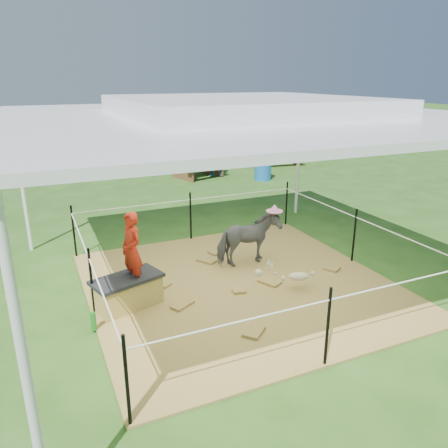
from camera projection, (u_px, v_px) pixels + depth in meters
name	position (u px, v px, depth m)	size (l,w,h in m)	color
ground	(239.00, 285.00, 6.99)	(90.00, 90.00, 0.00)	#2D5919
hay_patch	(239.00, 284.00, 6.98)	(4.60, 4.60, 0.03)	brown
canopy_tent	(241.00, 112.00, 6.13)	(6.30, 6.30, 2.90)	silver
rope_fence	(240.00, 248.00, 6.78)	(4.54, 4.54, 1.00)	black
straw_bale	(128.00, 293.00, 6.23)	(0.91, 0.46, 0.40)	#B79642
dark_cloth	(127.00, 279.00, 6.16)	(0.97, 0.51, 0.05)	black
woman	(131.00, 243.00, 6.03)	(0.40, 0.26, 1.09)	red
green_bottle	(93.00, 321.00, 5.65)	(0.07, 0.07, 0.25)	#1A771F
pony	(248.00, 240.00, 7.55)	(0.50, 1.10, 0.93)	#48474C
pink_hat	(249.00, 210.00, 7.38)	(0.29, 0.29, 0.13)	pink
foal	(299.00, 275.00, 6.71)	(0.89, 0.50, 0.50)	#C4B08F
trash_barrel	(263.00, 167.00, 14.06)	(0.54, 0.54, 0.84)	blue
picnic_table_near	(198.00, 167.00, 14.46)	(1.59, 1.15, 0.66)	brown
picnic_table_far	(276.00, 155.00, 16.54)	(1.80, 1.30, 0.75)	brown
distant_person	(215.00, 157.00, 14.49)	(0.63, 0.49, 1.30)	#317BBA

